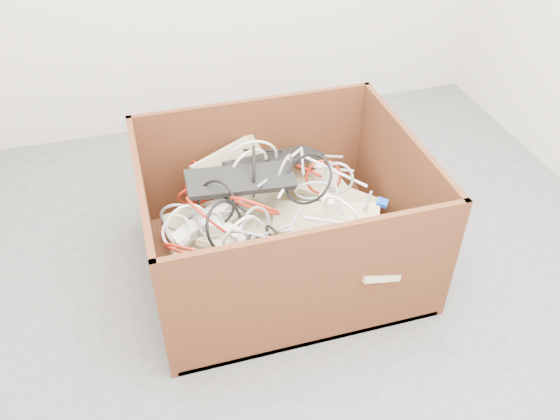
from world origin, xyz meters
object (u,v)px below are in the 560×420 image
object	(u,v)px
power_strip_right	(244,239)
power_strip_left	(208,218)
cardboard_box	(278,239)
vga_plug	(382,203)

from	to	relation	value
power_strip_right	power_strip_left	bearing A→B (deg)	168.81
cardboard_box	vga_plug	distance (m)	0.47
power_strip_right	vga_plug	distance (m)	0.61
power_strip_left	power_strip_right	size ratio (longest dim) A/B	1.05
power_strip_right	cardboard_box	bearing A→B (deg)	82.18
power_strip_left	vga_plug	size ratio (longest dim) A/B	7.07
power_strip_left	cardboard_box	bearing A→B (deg)	-20.33
cardboard_box	power_strip_left	distance (m)	0.36
power_strip_left	vga_plug	xyz separation A→B (m)	(0.72, -0.09, -0.01)
vga_plug	power_strip_right	bearing A→B (deg)	-139.84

